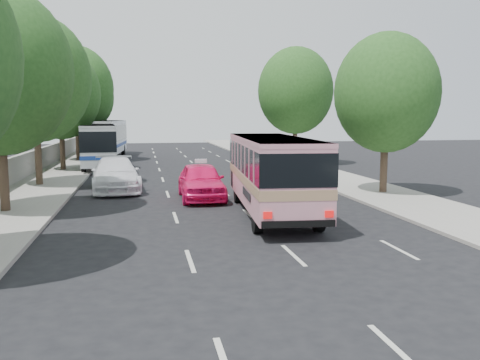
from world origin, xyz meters
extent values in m
plane|color=black|center=(0.00, 0.00, 0.00)|extent=(120.00, 120.00, 0.00)
cube|color=#9E998E|center=(-8.50, 20.00, 0.07)|extent=(4.00, 90.00, 0.15)
cube|color=#9E998E|center=(8.50, 20.00, 0.06)|extent=(4.00, 90.00, 0.12)
cube|color=#9E998E|center=(-10.30, 20.00, 0.90)|extent=(0.30, 90.00, 1.50)
cylinder|color=#38281E|center=(-8.50, 6.00, 1.80)|extent=(0.36, 0.36, 3.61)
sphere|color=#224C1B|center=(-8.10, 5.70, 6.75)|extent=(3.71, 3.71, 3.71)
cylinder|color=#38281E|center=(-8.70, 14.00, 1.90)|extent=(0.36, 0.36, 3.80)
ellipsoid|color=#224C1B|center=(-8.70, 14.00, 5.90)|extent=(6.00, 6.00, 6.90)
sphere|color=#224C1B|center=(-8.30, 13.70, 7.10)|extent=(3.90, 3.90, 3.90)
cylinder|color=#38281E|center=(-8.60, 22.00, 1.75)|extent=(0.36, 0.36, 3.50)
ellipsoid|color=#224C1B|center=(-8.60, 22.00, 5.43)|extent=(5.52, 5.52, 6.35)
sphere|color=#224C1B|center=(-8.20, 21.70, 6.53)|extent=(3.59, 3.59, 3.59)
cylinder|color=#38281E|center=(-8.50, 30.00, 2.00)|extent=(0.36, 0.36, 3.99)
ellipsoid|color=#224C1B|center=(-8.50, 30.00, 6.20)|extent=(6.30, 6.30, 7.24)
sphere|color=#224C1B|center=(-8.10, 29.70, 7.46)|extent=(4.09, 4.09, 4.09)
cylinder|color=#38281E|center=(-8.70, 38.00, 1.86)|extent=(0.36, 0.36, 3.72)
ellipsoid|color=#224C1B|center=(-8.70, 38.00, 5.78)|extent=(5.88, 5.88, 6.76)
sphere|color=#224C1B|center=(-8.30, 37.70, 6.96)|extent=(3.82, 3.82, 3.82)
cylinder|color=#38281E|center=(8.70, 8.00, 1.61)|extent=(0.36, 0.36, 3.23)
ellipsoid|color=#224C1B|center=(8.70, 8.00, 5.01)|extent=(5.10, 5.10, 5.87)
sphere|color=#224C1B|center=(9.10, 7.70, 6.04)|extent=(3.32, 3.31, 3.31)
cylinder|color=#38281E|center=(9.00, 24.00, 1.90)|extent=(0.36, 0.36, 3.80)
ellipsoid|color=#224C1B|center=(9.00, 24.00, 5.90)|extent=(6.00, 6.00, 6.90)
sphere|color=#224C1B|center=(9.40, 23.70, 7.10)|extent=(3.90, 3.90, 3.90)
cube|color=#CE8596|center=(1.91, 4.00, 1.77)|extent=(3.14, 9.70, 2.56)
cube|color=#9E7A59|center=(1.91, 4.00, 1.48)|extent=(3.18, 9.72, 0.33)
cube|color=black|center=(1.91, 4.00, 2.24)|extent=(3.19, 9.73, 1.05)
cube|color=#CE8596|center=(1.91, 4.00, 2.98)|extent=(3.16, 9.72, 0.15)
cylinder|color=black|center=(1.10, 6.94, 0.50)|extent=(0.36, 1.01, 0.99)
cylinder|color=black|center=(3.18, 6.77, 0.50)|extent=(0.36, 1.01, 0.99)
cylinder|color=black|center=(0.61, 0.85, 0.50)|extent=(0.36, 1.01, 0.99)
cylinder|color=black|center=(2.69, 0.68, 0.50)|extent=(0.36, 1.01, 0.99)
imported|color=#FA1567|center=(-0.41, 8.27, 0.85)|extent=(2.09, 5.03, 1.70)
imported|color=white|center=(-4.50, 11.81, 0.85)|extent=(2.84, 6.02, 1.70)
cube|color=silver|center=(-6.30, 24.07, 1.88)|extent=(3.10, 10.99, 2.76)
cube|color=black|center=(-6.30, 24.07, 2.21)|extent=(3.16, 11.02, 1.36)
cube|color=navy|center=(-6.30, 24.07, 1.18)|extent=(3.15, 11.01, 0.27)
cube|color=silver|center=(-6.30, 24.07, 3.19)|extent=(3.13, 11.01, 0.13)
cylinder|color=black|center=(-7.55, 27.42, 0.50)|extent=(0.36, 1.01, 0.99)
cylinder|color=black|center=(-5.56, 27.57, 0.50)|extent=(0.36, 1.01, 0.99)
cylinder|color=black|center=(-7.02, 20.21, 0.50)|extent=(0.36, 1.01, 0.99)
cylinder|color=black|center=(-5.02, 20.36, 0.50)|extent=(0.36, 1.01, 0.99)
cube|color=white|center=(-6.30, 33.29, 2.00)|extent=(3.23, 11.69, 2.94)
cube|color=black|center=(-6.30, 33.29, 2.36)|extent=(3.28, 11.73, 1.44)
cube|color=navy|center=(-6.30, 33.29, 1.25)|extent=(3.27, 11.72, 0.29)
cube|color=white|center=(-6.30, 33.29, 3.40)|extent=(3.25, 11.71, 0.13)
cylinder|color=black|center=(-7.13, 37.01, 0.53)|extent=(0.38, 1.08, 1.06)
cylinder|color=black|center=(-4.98, 36.87, 0.53)|extent=(0.38, 1.08, 1.06)
cylinder|color=black|center=(-7.65, 29.33, 0.53)|extent=(0.38, 1.08, 1.06)
cylinder|color=black|center=(-5.50, 29.18, 0.53)|extent=(0.38, 1.08, 1.06)
cube|color=silver|center=(-0.41, 8.27, 1.79)|extent=(0.55, 0.19, 0.18)
camera|label=1|loc=(-3.10, -15.32, 3.87)|focal=38.00mm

